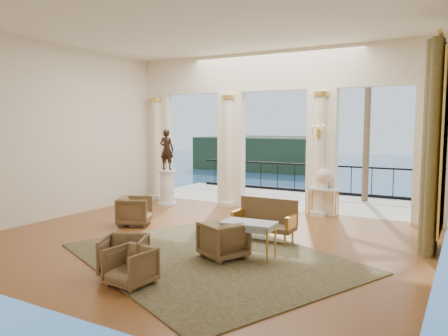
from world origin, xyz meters
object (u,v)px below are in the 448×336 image
Objects in this scene: armchair_d at (135,210)px; statue at (167,150)px; armchair_b at (130,265)px; game_table at (249,225)px; settee at (266,219)px; pedestal at (167,188)px; side_table at (123,204)px; armchair_c at (223,238)px; console_table at (324,193)px; armchair_a at (124,254)px.

armchair_d is 0.62× the size of statue.
game_table is (0.93, 2.16, 0.28)m from armchair_b.
armchair_b is 3.56m from settee.
statue is (0.00, 0.00, 1.18)m from pedestal.
game_table is at bearing 71.58° from armchair_b.
statue reaches higher than game_table.
statue is (-4.28, 2.21, 1.26)m from settee.
side_table is (-2.77, 2.87, 0.22)m from armchair_b.
settee is at bearing -158.65° from armchair_c.
settee is at bearing 96.47° from game_table.
armchair_c is 1.61m from settee.
statue is at bearing 0.00° from pedestal.
settee reaches higher than side_table.
armchair_d is 0.76× the size of game_table.
side_table is at bearing -137.03° from console_table.
armchair_c is 0.71× the size of pedestal.
armchair_c is 3.42m from armchair_d.
statue is at bearing -171.32° from console_table.
armchair_c is (0.55, 1.89, 0.05)m from armchair_b.
armchair_a is 0.58× the size of statue.
statue reaches higher than armchair_c.
settee is at bearing 10.32° from side_table.
console_table is (0.53, 4.46, 0.26)m from armchair_c.
armchair_b reaches higher than side_table.
side_table is (-2.35, 2.55, 0.19)m from armchair_a.
armchair_c is at bearing -138.78° from armchair_d.
armchair_a reaches higher than side_table.
settee is 1.23× the size of pedestal.
console_table is at bearing 50.75° from armchair_a.
statue is at bearing 106.36° from side_table.
pedestal is (-4.28, 2.21, 0.08)m from settee.
pedestal is at bearing -7.23° from armchair_d.
statue is at bearing 95.27° from armchair_a.
armchair_b is 6.45m from console_table.
settee is at bearing -97.16° from console_table.
side_table is at bearing 164.94° from game_table.
console_table is at bearing -76.68° from armchair_d.
pedestal is (-4.53, 3.54, -0.09)m from game_table.
pedestal is at bearing 106.36° from side_table.
pedestal is at bearing -171.32° from console_table.
pedestal is 1.68× the size of side_table.
settee is 1.37m from game_table.
side_table is at bearing 97.81° from statue.
armchair_a is at bearing -59.39° from pedestal.
settee is (3.32, 0.37, 0.05)m from armchair_d.
armchair_a is at bearing -103.12° from console_table.
armchair_c reaches higher than side_table.
armchair_b is 3.99m from side_table.
console_table is at bearing 83.71° from game_table.
armchair_b is 1.01× the size of side_table.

